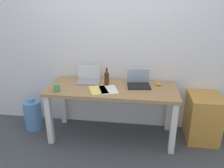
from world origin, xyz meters
name	(u,v)px	position (x,y,z in m)	size (l,w,h in m)	color
ground_plane	(112,135)	(0.00, 0.00, 0.00)	(8.00, 8.00, 0.00)	#42474C
back_wall	(116,38)	(0.00, 0.39, 1.30)	(5.20, 0.08, 2.60)	white
desk	(112,95)	(0.00, 0.00, 0.62)	(1.68, 0.66, 0.73)	#A37A4C
laptop_left	(89,79)	(-0.35, 0.17, 0.77)	(0.33, 0.26, 0.22)	gray
laptop_right	(139,83)	(0.34, 0.12, 0.77)	(0.32, 0.29, 0.21)	black
beer_bottle	(107,79)	(-0.08, 0.08, 0.82)	(0.06, 0.06, 0.24)	#47280F
computer_mouse	(159,84)	(0.60, 0.17, 0.74)	(0.06, 0.10, 0.03)	gold
coffee_mug	(57,88)	(-0.66, -0.21, 0.77)	(0.08, 0.08, 0.10)	#4C9E56
paper_sheet_center	(108,89)	(-0.04, -0.07, 0.73)	(0.21, 0.30, 0.00)	white
paper_yellow_folder	(98,90)	(-0.16, -0.10, 0.73)	(0.21, 0.30, 0.00)	#F4E06B
water_cooler_jug	(33,115)	(-1.17, 0.05, 0.22)	(0.25, 0.25, 0.48)	#598CC6
filing_cabinet	(203,118)	(1.21, 0.11, 0.31)	(0.40, 0.48, 0.63)	#C68938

